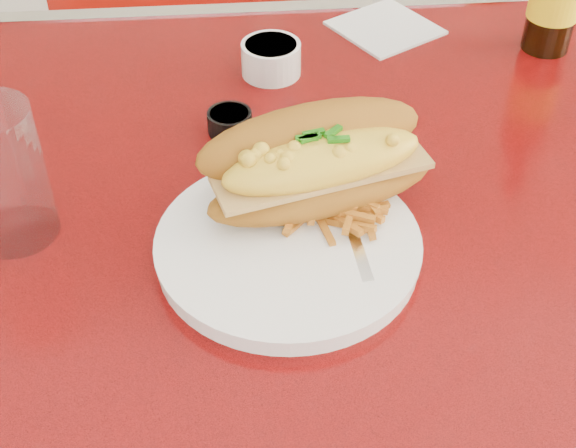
{
  "coord_description": "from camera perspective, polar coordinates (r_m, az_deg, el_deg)",
  "views": [
    {
      "loc": [
        -0.22,
        -0.69,
        1.32
      ],
      "look_at": [
        -0.17,
        -0.12,
        0.81
      ],
      "focal_mm": 50.0,
      "sensor_mm": 36.0,
      "label": 1
    }
  ],
  "objects": [
    {
      "name": "fries_pile",
      "position": [
        0.81,
        3.01,
        1.82
      ],
      "size": [
        0.11,
        0.11,
        0.03
      ],
      "primitive_type": null,
      "rotation": [
        0.0,
        0.0,
        -0.24
      ],
      "color": "orange",
      "rests_on": "dinner_plate"
    },
    {
      "name": "water_tumbler",
      "position": [
        0.82,
        -19.67,
        3.28
      ],
      "size": [
        0.1,
        0.1,
        0.15
      ],
      "primitive_type": "cylinder",
      "rotation": [
        0.0,
        0.0,
        0.28
      ],
      "color": "silver",
      "rests_on": "diner_table"
    },
    {
      "name": "diner_table",
      "position": [
        1.01,
        8.92,
        -3.37
      ],
      "size": [
        1.23,
        0.83,
        0.77
      ],
      "color": "red",
      "rests_on": "ground"
    },
    {
      "name": "booth_bench_far",
      "position": [
        1.83,
        2.78,
        7.58
      ],
      "size": [
        1.2,
        0.51,
        0.9
      ],
      "color": "#A1140A",
      "rests_on": "ground"
    },
    {
      "name": "sauce_cup_left",
      "position": [
        0.95,
        -4.17,
        7.31
      ],
      "size": [
        0.05,
        0.05,
        0.03
      ],
      "rotation": [
        0.0,
        0.0,
        0.04
      ],
      "color": "black",
      "rests_on": "diner_table"
    },
    {
      "name": "paper_napkin",
      "position": [
        1.17,
        6.92,
        13.69
      ],
      "size": [
        0.17,
        0.17,
        0.0
      ],
      "primitive_type": "cube",
      "rotation": [
        0.0,
        0.0,
        0.53
      ],
      "color": "white",
      "rests_on": "diner_table"
    },
    {
      "name": "mac_hoagie",
      "position": [
        0.8,
        2.13,
        4.43
      ],
      "size": [
        0.26,
        0.18,
        0.11
      ],
      "rotation": [
        0.0,
        0.0,
        0.27
      ],
      "color": "#9F6319",
      "rests_on": "dinner_plate"
    },
    {
      "name": "gravy_ramekin",
      "position": [
        1.05,
        -1.21,
        11.74
      ],
      "size": [
        0.1,
        0.1,
        0.04
      ],
      "rotation": [
        0.0,
        0.0,
        0.32
      ],
      "color": "white",
      "rests_on": "diner_table"
    },
    {
      "name": "fork",
      "position": [
        0.8,
        4.32,
        0.29
      ],
      "size": [
        0.03,
        0.17,
        0.0
      ],
      "rotation": [
        0.0,
        0.0,
        1.64
      ],
      "color": "silver",
      "rests_on": "dinner_plate"
    },
    {
      "name": "dinner_plate",
      "position": [
        0.79,
        0.0,
        -1.6
      ],
      "size": [
        0.31,
        0.31,
        0.02
      ],
      "rotation": [
        0.0,
        0.0,
        -0.2
      ],
      "color": "white",
      "rests_on": "diner_table"
    }
  ]
}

